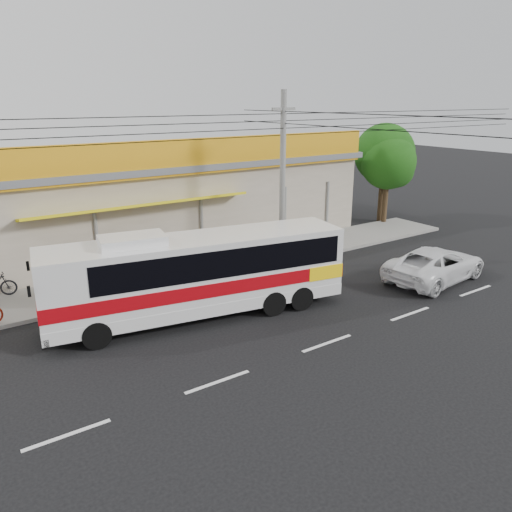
% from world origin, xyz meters
% --- Properties ---
extents(ground, '(120.00, 120.00, 0.00)m').
position_xyz_m(ground, '(0.00, 0.00, 0.00)').
color(ground, black).
rests_on(ground, ground).
extents(sidewalk, '(30.00, 3.20, 0.15)m').
position_xyz_m(sidewalk, '(0.00, 6.00, 0.07)').
color(sidewalk, gray).
rests_on(sidewalk, ground).
extents(lane_markings, '(50.00, 0.12, 0.01)m').
position_xyz_m(lane_markings, '(0.00, -2.50, 0.00)').
color(lane_markings, silver).
rests_on(lane_markings, ground).
extents(storefront_building, '(22.60, 9.20, 5.70)m').
position_xyz_m(storefront_building, '(-0.01, 11.54, 2.30)').
color(storefront_building, gray).
rests_on(storefront_building, ground).
extents(coach_bus, '(10.67, 4.00, 3.22)m').
position_xyz_m(coach_bus, '(-2.18, 1.58, 1.72)').
color(coach_bus, silver).
rests_on(coach_bus, ground).
extents(white_car, '(5.32, 2.87, 1.42)m').
position_xyz_m(white_car, '(7.68, -0.75, 0.71)').
color(white_car, white).
rests_on(white_car, ground).
extents(utility_pole, '(34.00, 14.00, 7.77)m').
position_xyz_m(utility_pole, '(3.24, 4.20, 6.40)').
color(utility_pole, slate).
rests_on(utility_pole, ground).
extents(tree_near, '(3.28, 3.28, 5.44)m').
position_xyz_m(tree_near, '(13.64, 7.28, 3.68)').
color(tree_near, '#372516').
rests_on(tree_near, ground).
extents(tree_far, '(3.63, 3.63, 6.03)m').
position_xyz_m(tree_far, '(13.95, 7.88, 4.08)').
color(tree_far, '#372516').
rests_on(tree_far, ground).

